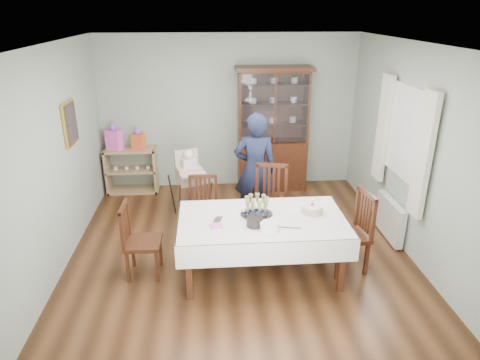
{
  "coord_description": "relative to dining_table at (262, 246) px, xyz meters",
  "views": [
    {
      "loc": [
        -0.38,
        -4.94,
        3.09
      ],
      "look_at": [
        0.02,
        0.2,
        1.0
      ],
      "focal_mm": 32.0,
      "sensor_mm": 36.0,
      "label": 1
    }
  ],
  "objects": [
    {
      "name": "floor",
      "position": [
        -0.23,
        0.44,
        -0.38
      ],
      "size": [
        5.0,
        5.0,
        0.0
      ],
      "primitive_type": "plane",
      "color": "#593319",
      "rests_on": "ground"
    },
    {
      "name": "room_shell",
      "position": [
        -0.23,
        0.97,
        1.32
      ],
      "size": [
        5.0,
        5.0,
        5.0
      ],
      "color": "#9EAA99",
      "rests_on": "floor"
    },
    {
      "name": "dining_table",
      "position": [
        0.0,
        0.0,
        0.0
      ],
      "size": [
        2.0,
        1.15,
        0.76
      ],
      "rotation": [
        0.0,
        0.0,
        0.0
      ],
      "color": "#472211",
      "rests_on": "floor"
    },
    {
      "name": "china_cabinet",
      "position": [
        0.52,
        2.7,
        0.74
      ],
      "size": [
        1.3,
        0.48,
        2.18
      ],
      "color": "#472211",
      "rests_on": "floor"
    },
    {
      "name": "sideboard",
      "position": [
        -1.98,
        2.72,
        0.02
      ],
      "size": [
        0.9,
        0.38,
        0.8
      ],
      "color": "tan",
      "rests_on": "floor"
    },
    {
      "name": "picture_frame",
      "position": [
        -2.45,
        1.24,
        1.27
      ],
      "size": [
        0.04,
        0.48,
        0.58
      ],
      "primitive_type": "cube",
      "color": "gold",
      "rests_on": "room_shell"
    },
    {
      "name": "window",
      "position": [
        1.99,
        0.74,
        1.17
      ],
      "size": [
        0.04,
        1.02,
        1.22
      ],
      "primitive_type": "cube",
      "color": "white",
      "rests_on": "room_shell"
    },
    {
      "name": "curtain_left",
      "position": [
        1.93,
        0.12,
        1.07
      ],
      "size": [
        0.07,
        0.3,
        1.55
      ],
      "primitive_type": "cube",
      "color": "silver",
      "rests_on": "room_shell"
    },
    {
      "name": "curtain_right",
      "position": [
        1.93,
        1.36,
        1.07
      ],
      "size": [
        0.07,
        0.3,
        1.55
      ],
      "primitive_type": "cube",
      "color": "silver",
      "rests_on": "room_shell"
    },
    {
      "name": "radiator",
      "position": [
        1.93,
        0.74,
        -0.08
      ],
      "size": [
        0.1,
        0.8,
        0.55
      ],
      "primitive_type": "cube",
      "color": "white",
      "rests_on": "floor"
    },
    {
      "name": "chair_far_left",
      "position": [
        -0.7,
        0.86,
        -0.11
      ],
      "size": [
        0.42,
        0.42,
        0.93
      ],
      "rotation": [
        0.0,
        0.0,
        0.0
      ],
      "color": "#472211",
      "rests_on": "floor"
    },
    {
      "name": "chair_far_right",
      "position": [
        0.22,
        0.87,
        -0.07
      ],
      "size": [
        0.57,
        0.57,
        1.06
      ],
      "rotation": [
        0.0,
        0.0,
        -0.22
      ],
      "color": "#472211",
      "rests_on": "floor"
    },
    {
      "name": "chair_end_left",
      "position": [
        -1.46,
        0.1,
        -0.1
      ],
      "size": [
        0.43,
        0.43,
        0.94
      ],
      "rotation": [
        0.0,
        0.0,
        1.55
      ],
      "color": "#472211",
      "rests_on": "floor"
    },
    {
      "name": "chair_end_right",
      "position": [
        1.08,
        0.02,
        -0.08
      ],
      "size": [
        0.53,
        0.53,
        1.03
      ],
      "rotation": [
        0.0,
        0.0,
        -1.42
      ],
      "color": "#472211",
      "rests_on": "floor"
    },
    {
      "name": "woman",
      "position": [
        0.06,
        1.34,
        0.48
      ],
      "size": [
        0.66,
        0.47,
        1.72
      ],
      "primitive_type": "imported",
      "rotation": [
        0.0,
        0.0,
        3.05
      ],
      "color": "#161A32",
      "rests_on": "floor"
    },
    {
      "name": "high_chair",
      "position": [
        -0.92,
        1.62,
        0.05
      ],
      "size": [
        0.62,
        0.62,
        1.1
      ],
      "rotation": [
        0.0,
        0.0,
        0.31
      ],
      "color": "black",
      "rests_on": "floor"
    },
    {
      "name": "champagne_tray",
      "position": [
        -0.06,
        0.07,
        0.45
      ],
      "size": [
        0.4,
        0.4,
        0.24
      ],
      "color": "silver",
      "rests_on": "dining_table"
    },
    {
      "name": "birthday_cake",
      "position": [
        0.62,
        0.07,
        0.43
      ],
      "size": [
        0.3,
        0.3,
        0.21
      ],
      "color": "white",
      "rests_on": "dining_table"
    },
    {
      "name": "plate_stack_dark",
      "position": [
        -0.11,
        -0.18,
        0.42
      ],
      "size": [
        0.22,
        0.22,
        0.09
      ],
      "primitive_type": "cylinder",
      "rotation": [
        0.0,
        0.0,
        -0.13
      ],
      "color": "black",
      "rests_on": "dining_table"
    },
    {
      "name": "plate_stack_white",
      "position": [
        0.04,
        -0.3,
        0.42
      ],
      "size": [
        0.25,
        0.25,
        0.09
      ],
      "primitive_type": "cylinder",
      "rotation": [
        0.0,
        0.0,
        0.23
      ],
      "color": "white",
      "rests_on": "dining_table"
    },
    {
      "name": "napkin_stack",
      "position": [
        -0.55,
        -0.17,
        0.38
      ],
      "size": [
        0.15,
        0.15,
        0.02
      ],
      "primitive_type": "cube",
      "rotation": [
        0.0,
        0.0,
        0.2
      ],
      "color": "#FF5DC9",
      "rests_on": "dining_table"
    },
    {
      "name": "cutlery",
      "position": [
        -0.56,
        -0.0,
        0.38
      ],
      "size": [
        0.15,
        0.18,
        0.01
      ],
      "primitive_type": null,
      "rotation": [
        0.0,
        0.0,
        -0.27
      ],
      "color": "silver",
      "rests_on": "dining_table"
    },
    {
      "name": "cake_knife",
      "position": [
        0.27,
        -0.27,
        0.38
      ],
      "size": [
        0.28,
        0.08,
        0.01
      ],
      "primitive_type": "cube",
      "rotation": [
        0.0,
        0.0,
        -0.19
      ],
      "color": "silver",
      "rests_on": "dining_table"
    },
    {
      "name": "gift_bag_pink",
      "position": [
        -2.22,
        2.7,
        0.62
      ],
      "size": [
        0.29,
        0.24,
        0.47
      ],
      "color": "#FF5DC9",
      "rests_on": "sideboard"
    },
    {
      "name": "gift_bag_orange",
      "position": [
        -1.82,
        2.7,
        0.58
      ],
      "size": [
        0.24,
        0.21,
        0.38
      ],
      "color": "#E45924",
      "rests_on": "sideboard"
    }
  ]
}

